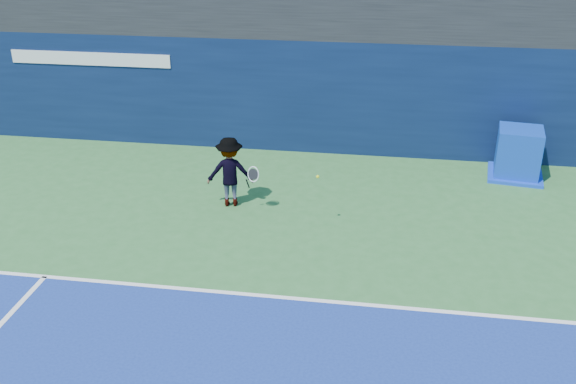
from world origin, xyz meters
TOP-DOWN VIEW (x-y plane):
  - baseline at (0.00, 3.00)m, footprint 24.00×0.10m
  - stadium_band at (0.00, 11.50)m, footprint 36.00×3.00m
  - back_wall_assembly at (-0.00, 10.50)m, footprint 36.00×1.03m
  - equipment_cart at (4.24, 9.15)m, footprint 1.45×1.45m
  - tennis_player at (-2.35, 6.50)m, footprint 1.30×0.78m
  - tennis_ball at (-0.32, 5.72)m, footprint 0.07×0.07m

SIDE VIEW (x-z plane):
  - baseline at x=0.00m, z-range 0.01..0.01m
  - equipment_cart at x=4.24m, z-range -0.05..1.18m
  - tennis_player at x=-2.35m, z-range 0.00..1.59m
  - tennis_ball at x=-0.32m, z-range 1.11..1.18m
  - back_wall_assembly at x=0.00m, z-range 0.00..3.00m
  - stadium_band at x=0.00m, z-range 3.00..4.20m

